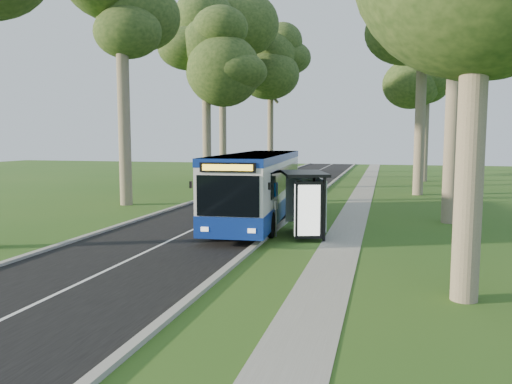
# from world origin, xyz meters

# --- Properties ---
(ground) EXTENTS (120.00, 120.00, 0.00)m
(ground) POSITION_xyz_m (0.00, 0.00, 0.00)
(ground) COLOR #2C571B
(ground) RESTS_ON ground
(road) EXTENTS (7.00, 100.00, 0.02)m
(road) POSITION_xyz_m (-3.50, 10.00, 0.01)
(road) COLOR black
(road) RESTS_ON ground
(kerb_east) EXTENTS (0.25, 100.00, 0.12)m
(kerb_east) POSITION_xyz_m (0.00, 10.00, 0.06)
(kerb_east) COLOR #9E9B93
(kerb_east) RESTS_ON ground
(kerb_west) EXTENTS (0.25, 100.00, 0.12)m
(kerb_west) POSITION_xyz_m (-7.00, 10.00, 0.06)
(kerb_west) COLOR #9E9B93
(kerb_west) RESTS_ON ground
(centre_line) EXTENTS (0.12, 100.00, 0.00)m
(centre_line) POSITION_xyz_m (-3.50, 10.00, 0.02)
(centre_line) COLOR white
(centre_line) RESTS_ON road
(footpath) EXTENTS (1.50, 100.00, 0.02)m
(footpath) POSITION_xyz_m (3.00, 10.00, 0.01)
(footpath) COLOR gray
(footpath) RESTS_ON ground
(bus) EXTENTS (3.44, 12.43, 3.26)m
(bus) POSITION_xyz_m (-1.29, 4.01, 1.69)
(bus) COLOR silver
(bus) RESTS_ON ground
(bus_stop_sign) EXTENTS (0.09, 0.31, 2.23)m
(bus_stop_sign) POSITION_xyz_m (0.30, 0.69, 1.41)
(bus_stop_sign) COLOR gray
(bus_stop_sign) RESTS_ON ground
(bus_shelter) EXTENTS (2.46, 3.39, 2.62)m
(bus_shelter) POSITION_xyz_m (1.49, 0.79, 1.84)
(bus_shelter) COLOR black
(bus_shelter) RESTS_ON ground
(litter_bin) EXTENTS (0.61, 0.61, 1.07)m
(litter_bin) POSITION_xyz_m (1.54, 2.07, 0.54)
(litter_bin) COLOR black
(litter_bin) RESTS_ON ground
(car_white) EXTENTS (1.99, 4.18, 1.38)m
(car_white) POSITION_xyz_m (-8.91, 20.80, 0.69)
(car_white) COLOR silver
(car_white) RESTS_ON ground
(car_silver) EXTENTS (1.86, 4.61, 1.49)m
(car_silver) POSITION_xyz_m (-9.36, 29.94, 0.74)
(car_silver) COLOR #9FA0A6
(car_silver) RESTS_ON ground
(tree_west_c) EXTENTS (5.20, 5.20, 14.89)m
(tree_west_c) POSITION_xyz_m (-9.00, 18.00, 11.03)
(tree_west_c) COLOR #7A6B56
(tree_west_c) RESTS_ON ground
(tree_west_d) EXTENTS (5.20, 5.20, 16.10)m
(tree_west_d) POSITION_xyz_m (-11.00, 28.00, 11.92)
(tree_west_d) COLOR #7A6B56
(tree_west_d) RESTS_ON ground
(tree_west_e) EXTENTS (5.20, 5.20, 15.48)m
(tree_west_e) POSITION_xyz_m (-8.50, 38.00, 11.47)
(tree_west_e) COLOR #7A6B56
(tree_west_e) RESTS_ON ground
(tree_east_c) EXTENTS (5.20, 5.20, 17.08)m
(tree_east_c) POSITION_xyz_m (6.80, 18.00, 12.64)
(tree_east_c) COLOR #7A6B56
(tree_east_c) RESTS_ON ground
(tree_east_d) EXTENTS (5.20, 5.20, 14.55)m
(tree_east_d) POSITION_xyz_m (8.00, 30.00, 10.79)
(tree_east_d) COLOR #7A6B56
(tree_east_d) RESTS_ON ground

